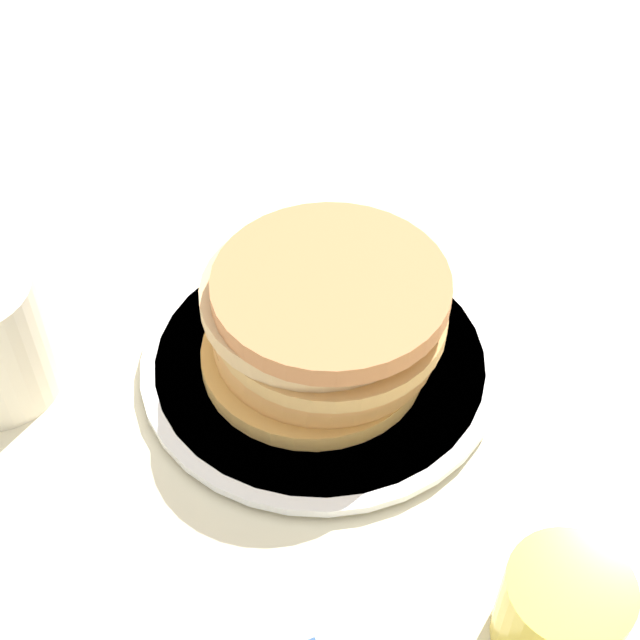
% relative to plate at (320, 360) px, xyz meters
% --- Properties ---
extents(ground_plane, '(4.00, 4.00, 0.00)m').
position_rel_plate_xyz_m(ground_plane, '(-0.01, 0.01, -0.01)').
color(ground_plane, beige).
extents(plate, '(0.29, 0.29, 0.01)m').
position_rel_plate_xyz_m(plate, '(0.00, 0.00, 0.00)').
color(plate, white).
rests_on(plate, ground_plane).
extents(pancake_stack, '(0.19, 0.19, 0.09)m').
position_rel_plate_xyz_m(pancake_stack, '(-0.00, 0.00, 0.05)').
color(pancake_stack, '#D9A352').
rests_on(pancake_stack, plate).
extents(juice_glass, '(0.08, 0.08, 0.07)m').
position_rel_plate_xyz_m(juice_glass, '(-0.04, 0.27, 0.03)').
color(juice_glass, yellow).
rests_on(juice_glass, ground_plane).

